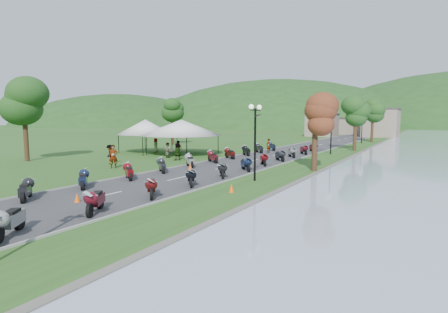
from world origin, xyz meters
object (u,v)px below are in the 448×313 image
Objects in this scene: vendor_tent_main at (181,137)px; pedestrian_a at (114,168)px; pedestrian_c at (110,164)px; pedestrian_b at (168,158)px.

vendor_tent_main is 12.01m from pedestrian_a.
pedestrian_c is at bearing -92.82° from vendor_tent_main.
vendor_tent_main is 3.11× the size of pedestrian_a.
pedestrian_b is at bearing 56.26° from pedestrian_a.
pedestrian_a reaches higher than pedestrian_b.
pedestrian_c is at bearing 96.63° from pedestrian_b.
pedestrian_b is (0.70, -3.27, -2.00)m from vendor_tent_main.
pedestrian_c is (-1.19, -6.69, 0.00)m from pedestrian_b.
pedestrian_a is (1.93, -11.68, -2.00)m from vendor_tent_main.
pedestrian_c is (-2.42, 1.73, 0.00)m from pedestrian_a.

